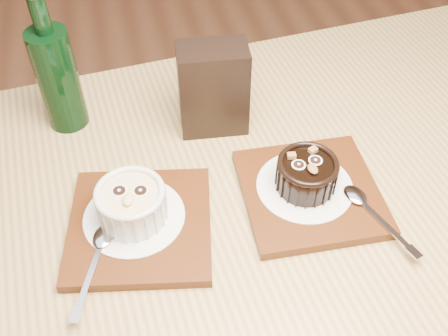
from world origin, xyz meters
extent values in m
cube|color=olive|center=(0.19, -0.19, 0.73)|extent=(1.27, 0.90, 0.04)
cylinder|color=olive|center=(0.71, 0.21, 0.35)|extent=(0.06, 0.06, 0.71)
cube|color=#4F240D|center=(0.06, -0.16, 0.76)|extent=(0.21, 0.21, 0.01)
cylinder|color=white|center=(0.05, -0.15, 0.77)|extent=(0.13, 0.13, 0.00)
cylinder|color=silver|center=(0.05, -0.15, 0.79)|extent=(0.08, 0.08, 0.04)
cylinder|color=#D3BC80|center=(0.05, -0.15, 0.81)|extent=(0.07, 0.07, 0.00)
torus|color=silver|center=(0.05, -0.15, 0.81)|extent=(0.09, 0.09, 0.01)
cylinder|color=black|center=(0.04, -0.14, 0.81)|extent=(0.02, 0.02, 0.00)
cylinder|color=black|center=(0.06, -0.15, 0.81)|extent=(0.02, 0.02, 0.00)
ellipsoid|color=#D8BD7E|center=(0.05, -0.16, 0.82)|extent=(0.02, 0.02, 0.01)
cube|color=#4F240D|center=(0.29, -0.16, 0.76)|extent=(0.19, 0.19, 0.01)
cylinder|color=white|center=(0.28, -0.15, 0.77)|extent=(0.13, 0.13, 0.00)
cylinder|color=black|center=(0.28, -0.15, 0.79)|extent=(0.08, 0.08, 0.04)
cylinder|color=black|center=(0.28, -0.15, 0.81)|extent=(0.07, 0.07, 0.00)
torus|color=black|center=(0.28, -0.15, 0.81)|extent=(0.08, 0.08, 0.01)
cylinder|color=black|center=(0.27, -0.15, 0.81)|extent=(0.02, 0.02, 0.00)
cylinder|color=black|center=(0.29, -0.15, 0.81)|extent=(0.02, 0.02, 0.00)
ellipsoid|color=brown|center=(0.28, -0.16, 0.81)|extent=(0.01, 0.02, 0.01)
cube|color=brown|center=(0.26, -0.13, 0.81)|extent=(0.01, 0.01, 0.01)
cube|color=brown|center=(0.29, -0.13, 0.81)|extent=(0.01, 0.01, 0.01)
cube|color=black|center=(0.19, 0.02, 0.82)|extent=(0.11, 0.07, 0.14)
cylinder|color=black|center=(-0.03, 0.08, 0.83)|extent=(0.06, 0.06, 0.16)
cylinder|color=black|center=(-0.03, 0.08, 0.94)|extent=(0.02, 0.02, 0.05)
camera|label=1|loc=(0.07, -0.58, 1.30)|focal=42.00mm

